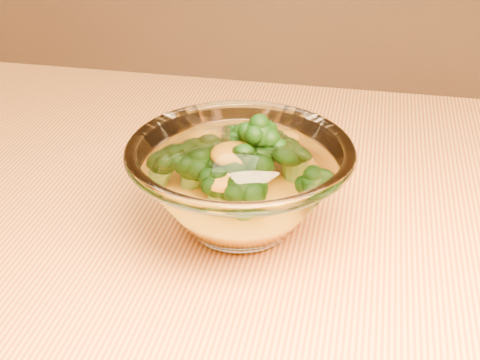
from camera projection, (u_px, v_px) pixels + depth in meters
name	position (u px, v px, depth m)	size (l,w,h in m)	color
table	(288.00, 350.00, 0.62)	(1.20, 0.80, 0.75)	gold
glass_bowl	(240.00, 184.00, 0.59)	(0.20, 0.20, 0.09)	white
cheese_sauce	(240.00, 202.00, 0.60)	(0.11, 0.11, 0.03)	orange
broccoli_heap	(242.00, 168.00, 0.60)	(0.15, 0.12, 0.08)	black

